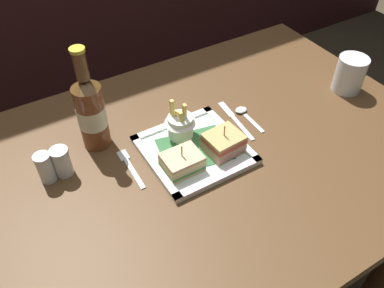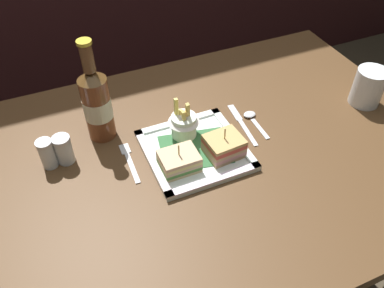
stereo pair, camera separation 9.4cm
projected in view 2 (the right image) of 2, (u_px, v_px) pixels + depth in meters
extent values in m
cube|color=#51361D|center=(189.00, 163.00, 1.01)|extent=(1.35, 0.88, 0.04)
cylinder|color=#4C3118|center=(285.00, 129.00, 1.68)|extent=(0.08, 0.08, 0.73)
cube|color=white|center=(195.00, 151.00, 1.01)|extent=(0.25, 0.25, 0.01)
cube|color=#2E6336|center=(195.00, 149.00, 1.00)|extent=(0.19, 0.16, 0.00)
cube|color=white|center=(214.00, 179.00, 0.93)|extent=(0.25, 0.02, 0.01)
cube|color=white|center=(178.00, 122.00, 1.08)|extent=(0.25, 0.02, 0.01)
cube|color=white|center=(153.00, 161.00, 0.97)|extent=(0.02, 0.25, 0.01)
cube|color=white|center=(234.00, 137.00, 1.03)|extent=(0.02, 0.25, 0.01)
cube|color=#D9C081|center=(179.00, 166.00, 0.96)|extent=(0.09, 0.07, 0.01)
cube|color=#54933F|center=(179.00, 164.00, 0.95)|extent=(0.09, 0.07, 0.01)
cube|color=#D5B788|center=(179.00, 161.00, 0.94)|extent=(0.09, 0.07, 0.01)
cube|color=#E7D680|center=(179.00, 158.00, 0.94)|extent=(0.09, 0.07, 0.01)
cube|color=#D5B086|center=(179.00, 156.00, 0.93)|extent=(0.09, 0.07, 0.01)
cylinder|color=tan|center=(179.00, 156.00, 0.93)|extent=(0.00, 0.00, 0.08)
cube|color=tan|center=(223.00, 152.00, 0.99)|extent=(0.09, 0.08, 0.01)
cube|color=#DC948A|center=(224.00, 149.00, 0.98)|extent=(0.09, 0.08, 0.01)
cube|color=tan|center=(224.00, 146.00, 0.98)|extent=(0.09, 0.08, 0.01)
cube|color=#CA4D3C|center=(224.00, 143.00, 0.97)|extent=(0.09, 0.08, 0.01)
cube|color=tan|center=(224.00, 140.00, 0.96)|extent=(0.09, 0.08, 0.01)
cylinder|color=tan|center=(224.00, 141.00, 0.96)|extent=(0.00, 0.00, 0.08)
cylinder|color=white|center=(184.00, 126.00, 1.02)|extent=(0.07, 0.07, 0.06)
cone|color=white|center=(184.00, 117.00, 1.00)|extent=(0.08, 0.08, 0.03)
cube|color=#E6D567|center=(176.00, 111.00, 1.00)|extent=(0.01, 0.01, 0.08)
cube|color=#E9BB5B|center=(186.00, 119.00, 1.00)|extent=(0.01, 0.01, 0.05)
cube|color=#DDBE62|center=(188.00, 113.00, 0.99)|extent=(0.02, 0.03, 0.08)
cube|color=#DDC263|center=(181.00, 118.00, 1.00)|extent=(0.01, 0.02, 0.05)
cube|color=#DBBE5B|center=(184.00, 120.00, 0.99)|extent=(0.01, 0.01, 0.06)
cylinder|color=brown|center=(98.00, 109.00, 1.00)|extent=(0.07, 0.07, 0.18)
cone|color=brown|center=(91.00, 75.00, 0.93)|extent=(0.07, 0.07, 0.02)
cylinder|color=brown|center=(87.00, 58.00, 0.90)|extent=(0.03, 0.03, 0.07)
cylinder|color=gold|center=(84.00, 42.00, 0.87)|extent=(0.04, 0.04, 0.01)
cylinder|color=beige|center=(98.00, 108.00, 1.00)|extent=(0.07, 0.07, 0.06)
cylinder|color=silver|center=(368.00, 87.00, 1.12)|extent=(0.09, 0.09, 0.11)
cylinder|color=silver|center=(366.00, 94.00, 1.14)|extent=(0.08, 0.08, 0.06)
cube|color=silver|center=(132.00, 168.00, 0.97)|extent=(0.02, 0.11, 0.00)
cube|color=silver|center=(125.00, 149.00, 1.02)|extent=(0.03, 0.04, 0.00)
cube|color=silver|center=(248.00, 133.00, 1.06)|extent=(0.02, 0.11, 0.00)
cube|color=silver|center=(235.00, 113.00, 1.12)|extent=(0.02, 0.07, 0.00)
cube|color=silver|center=(260.00, 129.00, 1.07)|extent=(0.01, 0.09, 0.00)
ellipsoid|color=silver|center=(250.00, 114.00, 1.11)|extent=(0.04, 0.03, 0.01)
cylinder|color=silver|center=(48.00, 155.00, 0.95)|extent=(0.04, 0.04, 0.07)
cylinder|color=white|center=(49.00, 159.00, 0.96)|extent=(0.03, 0.03, 0.04)
cylinder|color=silver|center=(44.00, 143.00, 0.93)|extent=(0.04, 0.04, 0.01)
cylinder|color=silver|center=(64.00, 151.00, 0.97)|extent=(0.04, 0.04, 0.07)
cylinder|color=#312E28|center=(65.00, 155.00, 0.98)|extent=(0.04, 0.04, 0.04)
cylinder|color=silver|center=(61.00, 140.00, 0.94)|extent=(0.04, 0.04, 0.01)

